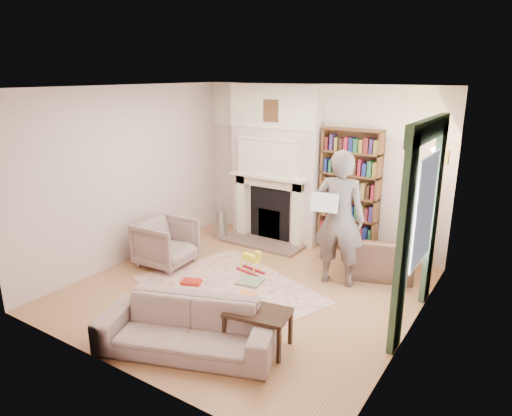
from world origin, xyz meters
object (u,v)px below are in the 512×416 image
Objects in this scene: paraffin_heater at (220,224)px; rocking_horse at (250,261)px; armchair_reading at (380,255)px; bookcase at (350,186)px; man_reading at (339,219)px; coffee_table at (258,329)px; armchair_left at (166,243)px; sofa at (187,327)px.

paraffin_heater reaches higher than rocking_horse.
armchair_reading is at bearing 0.24° from paraffin_heater.
bookcase is 2.10m from rocking_horse.
man_reading reaches higher than coffee_table.
armchair_left is 1.46m from paraffin_heater.
sofa reaches higher than paraffin_heater.
man_reading is 4.38× the size of rocking_horse.
rocking_horse is (-1.16, 1.61, -0.03)m from coffee_table.
bookcase reaches higher than paraffin_heater.
sofa is (-1.16, -3.09, -0.05)m from armchair_reading.
paraffin_heater is at bearing 101.15° from sofa.
rocking_horse is (-1.70, -1.00, -0.13)m from armchair_reading.
coffee_table is at bearing -85.49° from bookcase.
coffee_table is (0.62, 0.48, -0.06)m from sofa.
armchair_left reaches higher than armchair_reading.
sofa is 0.79m from coffee_table.
sofa is 2.16m from rocking_horse.
sofa is 3.55× the size of paraffin_heater.
coffee_table is at bearing -44.66° from rocking_horse.
man_reading is 3.60× the size of paraffin_heater.
armchair_reading is at bearing -67.95° from armchair_left.
coffee_table is (-0.53, -2.61, -0.11)m from armchair_reading.
paraffin_heater reaches higher than coffee_table.
bookcase is at bearing 64.23° from sofa.
sofa is at bearing -152.96° from coffee_table.
sofa is at bearing 51.47° from armchair_reading.
paraffin_heater is at bearing -17.76° from armchair_reading.
armchair_left is 0.41× the size of man_reading.
man_reading is at bearing 77.21° from coffee_table.
rocking_horse is at bearing -36.77° from paraffin_heater.
paraffin_heater is (-2.57, 0.59, -0.71)m from man_reading.
coffee_table is at bearing 77.05° from man_reading.
man_reading is (0.71, 2.49, 0.70)m from sofa.
man_reading is at bearing -12.85° from paraffin_heater.
man_reading is at bearing 54.05° from sofa.
armchair_left is 2.73m from coffee_table.
armchair_left is 1.80× the size of rocking_horse.
man_reading reaches higher than armchair_reading.
sofa is 4.33× the size of rocking_horse.
bookcase reaches higher than coffee_table.
sofa reaches higher than rocking_horse.
armchair_reading is 0.52× the size of sofa.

